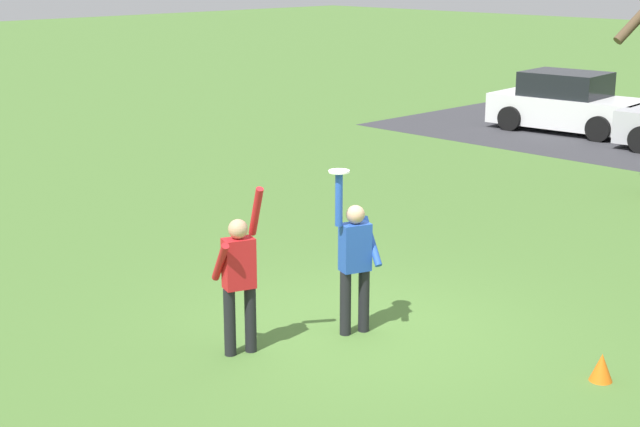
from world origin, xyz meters
TOP-DOWN VIEW (x-y plane):
  - ground_plane at (0.00, 0.00)m, footprint 120.00×120.00m
  - person_catcher at (0.04, -0.11)m, footprint 0.48×0.59m
  - person_defender at (-0.47, -1.54)m, footprint 0.56×0.64m
  - frisbee_disc at (-0.03, -0.32)m, footprint 0.25×0.25m
  - parked_car_white at (-5.84, 14.44)m, footprint 4.25×2.33m
  - field_cone_orange at (2.93, 0.82)m, footprint 0.26×0.26m

SIDE VIEW (x-z plane):
  - ground_plane at x=0.00m, z-range 0.00..0.00m
  - field_cone_orange at x=2.93m, z-range 0.00..0.32m
  - parked_car_white at x=-5.84m, z-range -0.07..1.52m
  - person_defender at x=-0.47m, z-range -0.04..2.00m
  - person_catcher at x=0.04m, z-range -0.06..2.02m
  - frisbee_disc at x=-0.03m, z-range 2.08..2.10m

